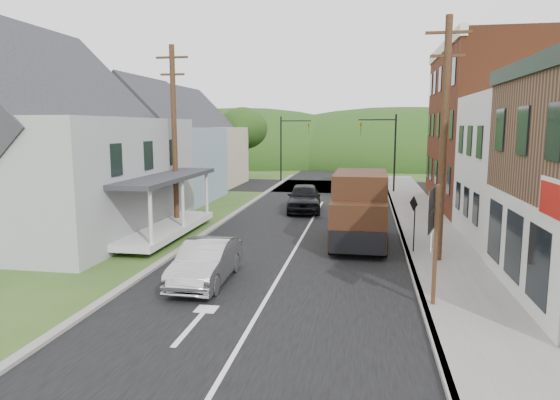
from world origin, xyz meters
The scene contains 23 objects.
ground centered at (0.00, 0.00, 0.00)m, with size 120.00×120.00×0.00m, color #2D4719.
road centered at (0.00, 10.00, 0.00)m, with size 9.00×90.00×0.02m, color black.
cross_road centered at (0.00, 27.00, 0.00)m, with size 60.00×9.00×0.02m, color black.
sidewalk_right centered at (5.90, 8.00, 0.07)m, with size 2.80×55.00×0.15m, color slate.
curb_right centered at (4.55, 8.00, 0.07)m, with size 0.20×55.00×0.15m, color slate.
curb_left centered at (-4.65, 8.00, 0.06)m, with size 0.30×55.00×0.12m, color slate.
storefront_red centered at (11.30, 17.00, 5.00)m, with size 8.00×12.00×10.00m, color #5E2B16.
house_gray centered at (-12.00, 6.00, 4.23)m, with size 10.20×12.24×8.35m.
house_blue centered at (-11.00, 17.00, 3.69)m, with size 7.14×8.16×7.28m.
house_cream centered at (-11.50, 26.00, 3.69)m, with size 7.14×8.16×7.28m.
utility_pole_right centered at (5.60, 3.50, 4.66)m, with size 1.60×0.26×9.00m.
utility_pole_left centered at (-6.50, 8.00, 4.66)m, with size 1.60×0.26×9.00m.
traffic_signal_right centered at (4.30, 23.50, 3.76)m, with size 2.87×0.20×6.00m.
traffic_signal_left centered at (-4.30, 30.50, 3.76)m, with size 2.87×0.20×6.00m.
tree_left_b centered at (-17.00, 12.00, 4.88)m, with size 4.80×4.80×6.94m.
tree_left_c centered at (-19.00, 20.00, 5.94)m, with size 5.80×5.80×8.41m.
tree_left_d centered at (-9.00, 32.00, 4.88)m, with size 4.80×4.80×6.94m.
forested_ridge centered at (0.00, 55.00, 0.00)m, with size 90.00×30.00×16.00m, color #1B3610.
silver_sedan centered at (-2.26, -0.26, 0.70)m, with size 1.47×4.23×1.39m, color #A7A7AC.
dark_sedan centered at (-0.79, 14.14, 0.83)m, with size 1.96×4.86×1.66m, color black.
delivery_van centered at (2.62, 6.08, 1.58)m, with size 2.37×5.61×3.12m.
route_sign_cluster centered at (4.75, -1.42, 2.35)m, with size 0.57×1.89×3.40m.
warning_sign centered at (4.78, 4.62, 1.59)m, with size 0.27×0.57×2.25m.
Camera 1 is at (2.83, -15.49, 5.14)m, focal length 32.00 mm.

